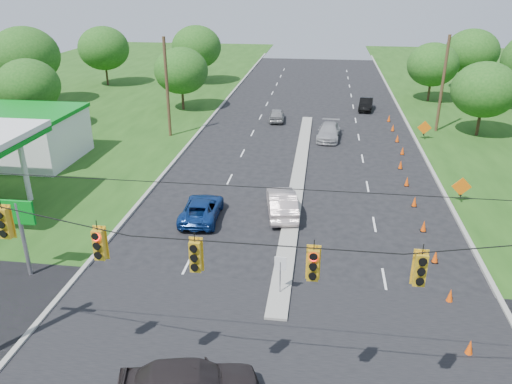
# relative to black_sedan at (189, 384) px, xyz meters

# --- Properties ---
(curb_left) EXTENTS (0.25, 110.00, 0.16)m
(curb_left) POSITION_rel_black_sedan_xyz_m (-7.58, 30.85, -0.83)
(curb_left) COLOR gray
(curb_left) RESTS_ON ground
(curb_right) EXTENTS (0.25, 110.00, 0.16)m
(curb_right) POSITION_rel_black_sedan_xyz_m (12.62, 30.85, -0.83)
(curb_right) COLOR gray
(curb_right) RESTS_ON ground
(median) EXTENTS (1.00, 34.00, 0.18)m
(median) POSITION_rel_black_sedan_xyz_m (2.52, 21.85, -0.83)
(median) COLOR gray
(median) RESTS_ON ground
(median_sign) EXTENTS (0.55, 0.06, 2.05)m
(median_sign) POSITION_rel_black_sedan_xyz_m (2.52, 6.85, 0.63)
(median_sign) COLOR gray
(median_sign) RESTS_ON ground
(signal_span) EXTENTS (25.60, 0.32, 9.00)m
(signal_span) POSITION_rel_black_sedan_xyz_m (2.47, -0.15, 4.14)
(signal_span) COLOR #422D1C
(signal_span) RESTS_ON ground
(utility_pole_far_left) EXTENTS (0.28, 0.28, 9.00)m
(utility_pole_far_left) POSITION_rel_black_sedan_xyz_m (-9.98, 30.85, 3.67)
(utility_pole_far_left) COLOR #422D1C
(utility_pole_far_left) RESTS_ON ground
(utility_pole_far_right) EXTENTS (0.28, 0.28, 9.00)m
(utility_pole_far_right) POSITION_rel_black_sedan_xyz_m (15.02, 35.85, 3.67)
(utility_pole_far_right) COLOR #422D1C
(utility_pole_far_right) RESTS_ON ground
(cone_0) EXTENTS (0.32, 0.32, 0.70)m
(cone_0) POSITION_rel_black_sedan_xyz_m (10.29, 3.85, -0.48)
(cone_0) COLOR #F44D09
(cone_0) RESTS_ON ground
(cone_1) EXTENTS (0.32, 0.32, 0.70)m
(cone_1) POSITION_rel_black_sedan_xyz_m (10.29, 7.35, -0.48)
(cone_1) COLOR #F44D09
(cone_1) RESTS_ON ground
(cone_2) EXTENTS (0.32, 0.32, 0.70)m
(cone_2) POSITION_rel_black_sedan_xyz_m (10.29, 10.85, -0.48)
(cone_2) COLOR #F44D09
(cone_2) RESTS_ON ground
(cone_3) EXTENTS (0.32, 0.32, 0.70)m
(cone_3) POSITION_rel_black_sedan_xyz_m (10.29, 14.35, -0.48)
(cone_3) COLOR #F44D09
(cone_3) RESTS_ON ground
(cone_4) EXTENTS (0.32, 0.32, 0.70)m
(cone_4) POSITION_rel_black_sedan_xyz_m (10.29, 17.85, -0.48)
(cone_4) COLOR #F44D09
(cone_4) RESTS_ON ground
(cone_5) EXTENTS (0.32, 0.32, 0.70)m
(cone_5) POSITION_rel_black_sedan_xyz_m (10.29, 21.35, -0.48)
(cone_5) COLOR #F44D09
(cone_5) RESTS_ON ground
(cone_6) EXTENTS (0.32, 0.32, 0.70)m
(cone_6) POSITION_rel_black_sedan_xyz_m (10.29, 24.85, -0.48)
(cone_6) COLOR #F44D09
(cone_6) RESTS_ON ground
(cone_7) EXTENTS (0.32, 0.32, 0.70)m
(cone_7) POSITION_rel_black_sedan_xyz_m (10.89, 28.35, -0.48)
(cone_7) COLOR #F44D09
(cone_7) RESTS_ON ground
(cone_8) EXTENTS (0.32, 0.32, 0.70)m
(cone_8) POSITION_rel_black_sedan_xyz_m (10.89, 31.85, -0.48)
(cone_8) COLOR #F44D09
(cone_8) RESTS_ON ground
(cone_9) EXTENTS (0.32, 0.32, 0.70)m
(cone_9) POSITION_rel_black_sedan_xyz_m (10.89, 35.35, -0.48)
(cone_9) COLOR #F44D09
(cone_9) RESTS_ON ground
(cone_10) EXTENTS (0.32, 0.32, 0.70)m
(cone_10) POSITION_rel_black_sedan_xyz_m (10.89, 38.85, -0.48)
(cone_10) COLOR #F44D09
(cone_10) RESTS_ON ground
(work_sign_1) EXTENTS (1.27, 0.58, 1.37)m
(work_sign_1) POSITION_rel_black_sedan_xyz_m (13.32, 18.85, 0.26)
(work_sign_1) COLOR black
(work_sign_1) RESTS_ON ground
(work_sign_2) EXTENTS (1.27, 0.58, 1.37)m
(work_sign_2) POSITION_rel_black_sedan_xyz_m (13.32, 32.85, 0.26)
(work_sign_2) COLOR black
(work_sign_2) RESTS_ON ground
(tree_2) EXTENTS (5.88, 5.88, 6.86)m
(tree_2) POSITION_rel_black_sedan_xyz_m (-23.48, 30.85, 3.50)
(tree_2) COLOR black
(tree_2) RESTS_ON ground
(tree_3) EXTENTS (7.56, 7.56, 8.82)m
(tree_3) POSITION_rel_black_sedan_xyz_m (-29.48, 40.85, 4.75)
(tree_3) COLOR black
(tree_3) RESTS_ON ground
(tree_4) EXTENTS (6.72, 6.72, 7.84)m
(tree_4) POSITION_rel_black_sedan_xyz_m (-25.48, 52.85, 4.12)
(tree_4) COLOR black
(tree_4) RESTS_ON ground
(tree_5) EXTENTS (5.88, 5.88, 6.86)m
(tree_5) POSITION_rel_black_sedan_xyz_m (-11.48, 40.85, 3.50)
(tree_5) COLOR black
(tree_5) RESTS_ON ground
(tree_6) EXTENTS (6.72, 6.72, 7.84)m
(tree_6) POSITION_rel_black_sedan_xyz_m (-13.48, 55.85, 4.12)
(tree_6) COLOR black
(tree_6) RESTS_ON ground
(tree_9) EXTENTS (5.88, 5.88, 6.86)m
(tree_9) POSITION_rel_black_sedan_xyz_m (18.52, 34.85, 3.50)
(tree_9) COLOR black
(tree_9) RESTS_ON ground
(tree_11) EXTENTS (6.72, 6.72, 7.84)m
(tree_11) POSITION_rel_black_sedan_xyz_m (22.52, 55.85, 4.12)
(tree_11) COLOR black
(tree_11) RESTS_ON ground
(tree_12) EXTENTS (5.88, 5.88, 6.86)m
(tree_12) POSITION_rel_black_sedan_xyz_m (16.52, 48.85, 3.50)
(tree_12) COLOR black
(tree_12) RESTS_ON ground
(black_sedan) EXTENTS (5.20, 3.00, 1.66)m
(black_sedan) POSITION_rel_black_sedan_xyz_m (0.00, 0.00, 0.00)
(black_sedan) COLOR black
(black_sedan) RESTS_ON ground
(white_sedan) EXTENTS (2.49, 5.03, 1.59)m
(white_sedan) POSITION_rel_black_sedan_xyz_m (1.84, 15.51, -0.04)
(white_sedan) COLOR #BEACA8
(white_sedan) RESTS_ON ground
(blue_pickup) EXTENTS (2.36, 4.82, 1.32)m
(blue_pickup) POSITION_rel_black_sedan_xyz_m (-2.98, 14.27, -0.17)
(blue_pickup) COLOR navy
(blue_pickup) RESTS_ON ground
(silver_car_far) EXTENTS (2.32, 4.92, 1.39)m
(silver_car_far) POSITION_rel_black_sedan_xyz_m (4.73, 31.98, -0.14)
(silver_car_far) COLOR #A09FA3
(silver_car_far) RESTS_ON ground
(silver_car_oncoming) EXTENTS (1.74, 3.87, 1.29)m
(silver_car_oncoming) POSITION_rel_black_sedan_xyz_m (-0.61, 37.56, -0.19)
(silver_car_oncoming) COLOR gray
(silver_car_oncoming) RESTS_ON ground
(dark_car_receding) EXTENTS (1.90, 4.18, 1.33)m
(dark_car_receding) POSITION_rel_black_sedan_xyz_m (8.83, 43.51, -0.17)
(dark_car_receding) COLOR black
(dark_car_receding) RESTS_ON ground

